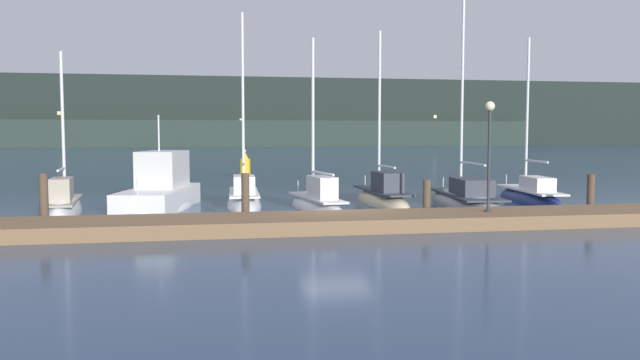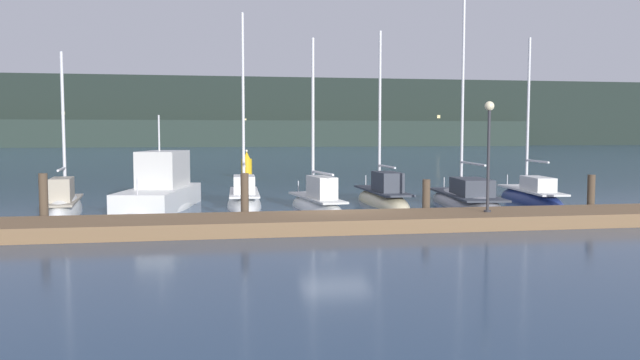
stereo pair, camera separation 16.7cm
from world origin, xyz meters
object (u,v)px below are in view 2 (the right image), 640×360
at_px(motorboat_berth_2, 160,198).
at_px(sailboat_berth_7, 531,200).
at_px(channel_buoy, 247,168).
at_px(sailboat_berth_5, 383,200).
at_px(sailboat_berth_1, 64,210).
at_px(sailboat_berth_3, 244,203).
at_px(sailboat_berth_4, 317,206).
at_px(dock_lamppost, 489,138).
at_px(sailboat_berth_6, 465,202).

bearing_deg(motorboat_berth_2, sailboat_berth_7, -1.58).
bearing_deg(channel_buoy, sailboat_berth_5, -72.57).
distance_m(sailboat_berth_1, sailboat_berth_5, 13.18).
distance_m(sailboat_berth_3, sailboat_berth_4, 3.39).
relative_size(sailboat_berth_7, channel_buoy, 4.04).
height_order(sailboat_berth_1, motorboat_berth_2, sailboat_berth_1).
bearing_deg(sailboat_berth_4, dock_lamppost, -44.56).
height_order(sailboat_berth_6, dock_lamppost, sailboat_berth_6).
distance_m(sailboat_berth_1, motorboat_berth_2, 3.71).
height_order(sailboat_berth_3, sailboat_berth_6, sailboat_berth_6).
relative_size(motorboat_berth_2, sailboat_berth_7, 0.86).
relative_size(sailboat_berth_6, channel_buoy, 4.84).
relative_size(sailboat_berth_1, sailboat_berth_5, 0.86).
height_order(sailboat_berth_5, dock_lamppost, sailboat_berth_5).
relative_size(sailboat_berth_7, dock_lamppost, 2.17).
height_order(motorboat_berth_2, sailboat_berth_7, sailboat_berth_7).
distance_m(motorboat_berth_2, sailboat_berth_7, 16.34).
relative_size(motorboat_berth_2, sailboat_berth_3, 0.78).
height_order(sailboat_berth_1, sailboat_berth_7, sailboat_berth_7).
distance_m(sailboat_berth_4, sailboat_berth_5, 3.73).
height_order(sailboat_berth_5, sailboat_berth_7, sailboat_berth_5).
height_order(sailboat_berth_4, sailboat_berth_6, sailboat_berth_6).
bearing_deg(channel_buoy, sailboat_berth_3, -93.31).
bearing_deg(sailboat_berth_4, sailboat_berth_3, 147.33).
bearing_deg(sailboat_berth_7, sailboat_berth_1, -178.23).
distance_m(sailboat_berth_1, dock_lamppost, 16.20).
height_order(sailboat_berth_3, channel_buoy, sailboat_berth_3).
bearing_deg(sailboat_berth_1, sailboat_berth_4, -3.62).
relative_size(sailboat_berth_5, channel_buoy, 4.13).
bearing_deg(sailboat_berth_1, motorboat_berth_2, 16.72).
bearing_deg(sailboat_berth_6, sailboat_berth_5, 162.39).
bearing_deg(sailboat_berth_7, sailboat_berth_6, -171.35).
relative_size(sailboat_berth_6, dock_lamppost, 2.60).
relative_size(sailboat_berth_3, sailboat_berth_4, 1.17).
distance_m(sailboat_berth_3, sailboat_berth_5, 6.11).
relative_size(motorboat_berth_2, sailboat_berth_5, 0.84).
bearing_deg(sailboat_berth_4, motorboat_berth_2, 165.04).
relative_size(sailboat_berth_3, channel_buoy, 4.41).
bearing_deg(motorboat_berth_2, sailboat_berth_4, -14.96).
bearing_deg(sailboat_berth_5, channel_buoy, 107.43).
bearing_deg(sailboat_berth_5, sailboat_berth_1, -174.81).
bearing_deg(channel_buoy, dock_lamppost, -73.32).
height_order(motorboat_berth_2, sailboat_berth_3, sailboat_berth_3).
xyz_separation_m(sailboat_berth_3, dock_lamppost, (7.91, -6.81, 2.81)).
bearing_deg(sailboat_berth_4, channel_buoy, 95.95).
bearing_deg(sailboat_berth_6, sailboat_berth_7, 8.65).
height_order(sailboat_berth_4, channel_buoy, sailboat_berth_4).
bearing_deg(dock_lamppost, sailboat_berth_4, 135.44).
bearing_deg(sailboat_berth_3, sailboat_berth_7, -2.62).
height_order(sailboat_berth_6, channel_buoy, sailboat_berth_6).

